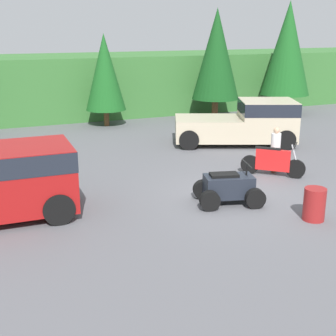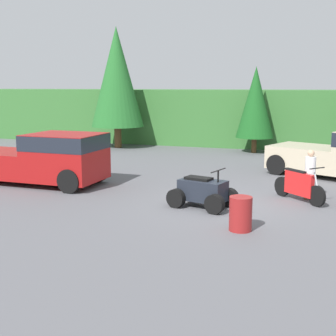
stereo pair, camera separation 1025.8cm
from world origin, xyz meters
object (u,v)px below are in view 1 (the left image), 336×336
object	(u,v)px
rider_person	(275,148)
steel_barrel	(314,204)
quad_atv	(228,188)
pickup_truck_second	(247,121)
dirt_bike	(273,162)

from	to	relation	value
rider_person	steel_barrel	bearing A→B (deg)	-60.26
quad_atv	rider_person	world-z (taller)	rider_person
quad_atv	steel_barrel	distance (m)	2.44
quad_atv	rider_person	size ratio (longest dim) A/B	1.30
rider_person	steel_barrel	xyz separation A→B (m)	(-1.52, -3.99, -0.44)
pickup_truck_second	rider_person	xyz separation A→B (m)	(-1.27, -3.99, -0.13)
dirt_bike	quad_atv	bearing A→B (deg)	-104.24
dirt_bike	quad_atv	world-z (taller)	quad_atv
steel_barrel	rider_person	bearing A→B (deg)	69.17
dirt_bike	quad_atv	distance (m)	3.22
rider_person	steel_barrel	size ratio (longest dim) A/B	1.84
dirt_bike	rider_person	world-z (taller)	rider_person
steel_barrel	dirt_bike	bearing A→B (deg)	71.67
pickup_truck_second	steel_barrel	bearing A→B (deg)	-86.95
dirt_bike	steel_barrel	world-z (taller)	dirt_bike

